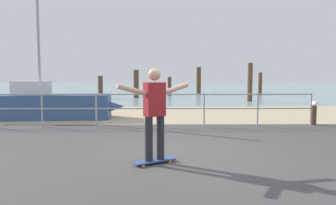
% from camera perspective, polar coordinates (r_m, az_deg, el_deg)
% --- Properties ---
extents(ground_plane, '(24.00, 10.00, 0.04)m').
position_cam_1_polar(ground_plane, '(5.74, 3.26, -11.53)').
color(ground_plane, '#474444').
rests_on(ground_plane, ground).
extents(beach_strip, '(24.00, 6.00, 0.04)m').
position_cam_1_polar(beach_strip, '(13.60, 0.87, -2.01)').
color(beach_strip, tan).
rests_on(beach_strip, ground).
extents(sea_surface, '(72.00, 50.00, 0.04)m').
position_cam_1_polar(sea_surface, '(41.53, -0.26, 2.58)').
color(sea_surface, '#849EA3').
rests_on(sea_surface, ground).
extents(railing_fence, '(11.76, 0.05, 1.05)m').
position_cam_1_polar(railing_fence, '(10.21, -7.80, -0.37)').
color(railing_fence, '#9EA0A5').
rests_on(railing_fence, ground).
extents(sailboat, '(5.01, 1.68, 4.49)m').
position_cam_1_polar(sailboat, '(12.72, -19.33, -0.41)').
color(sailboat, '#335184').
rests_on(sailboat, ground).
extents(skateboard, '(0.79, 0.59, 0.08)m').
position_cam_1_polar(skateboard, '(6.00, -2.32, -10.13)').
color(skateboard, '#334C8C').
rests_on(skateboard, ground).
extents(skateboarder, '(1.28, 0.83, 1.65)m').
position_cam_1_polar(skateboarder, '(5.83, -2.36, -1.07)').
color(skateboarder, '#26262B').
rests_on(skateboarder, skateboard).
extents(bollard_short, '(0.18, 0.18, 0.63)m').
position_cam_1_polar(bollard_short, '(11.50, 24.01, -2.10)').
color(bollard_short, '#513826').
rests_on(bollard_short, ground).
extents(seagull, '(0.16, 0.49, 0.18)m').
position_cam_1_polar(seagull, '(11.44, 24.10, -0.16)').
color(seagull, white).
rests_on(seagull, bollard_short).
extents(groyne_post_0, '(0.32, 0.32, 1.56)m').
position_cam_1_polar(groyne_post_0, '(22.83, -11.69, 2.61)').
color(groyne_post_0, '#513826').
rests_on(groyne_post_0, ground).
extents(groyne_post_1, '(0.37, 0.37, 1.98)m').
position_cam_1_polar(groyne_post_1, '(23.15, -5.57, 3.23)').
color(groyne_post_1, '#513826').
rests_on(groyne_post_1, ground).
extents(groyne_post_2, '(0.28, 0.28, 1.49)m').
position_cam_1_polar(groyne_post_2, '(25.27, 0.26, 2.83)').
color(groyne_post_2, '#513826').
rests_on(groyne_post_2, ground).
extents(groyne_post_3, '(0.36, 0.36, 2.25)m').
position_cam_1_polar(groyne_post_3, '(26.65, 5.36, 3.73)').
color(groyne_post_3, '#513826').
rests_on(groyne_post_3, ground).
extents(groyne_post_4, '(0.29, 0.29, 2.34)m').
position_cam_1_polar(groyne_post_4, '(20.43, 14.09, 3.42)').
color(groyne_post_4, '#513826').
rests_on(groyne_post_4, ground).
extents(groyne_post_5, '(0.29, 0.29, 1.82)m').
position_cam_1_polar(groyne_post_5, '(26.83, 15.74, 3.12)').
color(groyne_post_5, '#513826').
rests_on(groyne_post_5, ground).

